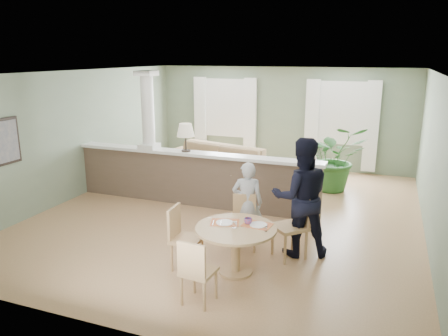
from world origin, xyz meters
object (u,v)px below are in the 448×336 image
at_px(houseplant, 335,158).
at_px(chair_side, 182,235).
at_px(chair_far_boy, 244,219).
at_px(chair_far_man, 294,222).
at_px(man_person, 301,197).
at_px(child_person, 247,203).
at_px(sofa, 213,164).
at_px(dining_table, 236,236).
at_px(chair_near, 196,269).

distance_m(houseplant, chair_side, 4.89).
distance_m(chair_far_boy, chair_far_man, 0.82).
height_order(chair_far_man, man_person, man_person).
xyz_separation_m(child_person, man_person, (0.88, -0.10, 0.24)).
xyz_separation_m(houseplant, chair_far_man, (-0.13, -3.69, -0.20)).
xyz_separation_m(sofa, houseplant, (2.82, 0.34, 0.32)).
bearing_deg(dining_table, chair_near, -100.93).
distance_m(sofa, houseplant, 2.86).
xyz_separation_m(dining_table, man_person, (0.71, 0.93, 0.37)).
distance_m(chair_near, child_person, 2.00).
bearing_deg(man_person, chair_side, 14.08).
bearing_deg(sofa, child_person, -44.78).
bearing_deg(child_person, houseplant, -119.15).
relative_size(houseplant, dining_table, 1.32).
bearing_deg(child_person, sofa, -72.89).
relative_size(sofa, chair_side, 3.23).
distance_m(houseplant, chair_near, 5.55).
relative_size(chair_far_man, child_person, 0.74).
xyz_separation_m(sofa, chair_far_man, (2.69, -3.35, 0.12)).
bearing_deg(houseplant, dining_table, -99.87).
bearing_deg(chair_far_man, chair_near, -70.36).
bearing_deg(houseplant, man_person, -91.15).
relative_size(dining_table, man_person, 0.62).
bearing_deg(sofa, dining_table, -49.51).
relative_size(chair_far_man, chair_side, 1.09).
bearing_deg(sofa, chair_far_boy, -45.99).
bearing_deg(chair_far_boy, chair_side, -141.16).
xyz_separation_m(houseplant, dining_table, (-0.78, -4.50, -0.20)).
bearing_deg(man_person, child_person, -27.82).
relative_size(houseplant, chair_far_boy, 1.76).
relative_size(chair_far_man, chair_near, 1.16).
relative_size(chair_side, man_person, 0.50).
relative_size(chair_far_boy, man_person, 0.46).
distance_m(houseplant, chair_far_man, 3.70).
bearing_deg(chair_near, dining_table, -96.50).
relative_size(chair_side, child_person, 0.67).
xyz_separation_m(chair_far_boy, chair_far_man, (0.81, -0.06, 0.08)).
xyz_separation_m(dining_table, chair_side, (-0.78, -0.13, -0.04)).
bearing_deg(sofa, chair_side, -59.30).
xyz_separation_m(chair_far_man, child_person, (-0.82, 0.23, 0.13)).
bearing_deg(man_person, chair_near, 43.33).
relative_size(dining_table, chair_near, 1.32).
bearing_deg(chair_near, chair_far_man, -110.79).
relative_size(houseplant, child_person, 1.10).
relative_size(dining_table, chair_side, 1.24).
height_order(dining_table, chair_side, chair_side).
height_order(sofa, man_person, man_person).
relative_size(sofa, chair_near, 3.43).
height_order(houseplant, chair_far_boy, houseplant).
bearing_deg(chair_far_boy, dining_table, -98.56).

